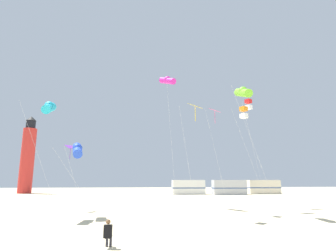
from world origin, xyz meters
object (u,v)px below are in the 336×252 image
object	(u,v)px
kite_box_scarlet	(248,105)
kite_tube_magenta	(167,80)
kite_box_orange	(244,113)
kite_diamond_gold	(195,110)
rv_van_silver	(229,187)
kite_tube_blue	(77,150)
kite_tube_lime	(243,92)
rv_van_cream	(264,187)
kite_diamond_rainbow	(215,114)
kite_diamond_violet	(71,149)
kite_flyer_standing	(108,233)
kite_tube_cyan	(49,108)
rv_van_white	(188,187)
lighthouse_distant	(28,156)

from	to	relation	value
kite_box_scarlet	kite_tube_magenta	bearing A→B (deg)	173.64
kite_box_orange	kite_diamond_gold	world-z (taller)	kite_box_orange
kite_diamond_gold	rv_van_silver	size ratio (longest dim) A/B	1.33
kite_tube_blue	kite_diamond_gold	size ratio (longest dim) A/B	0.68
kite_tube_magenta	kite_tube_lime	distance (m)	10.58
kite_diamond_gold	rv_van_cream	xyz separation A→B (m)	(21.87, 35.15, -6.72)
kite_diamond_rainbow	rv_van_silver	world-z (taller)	kite_diamond_rainbow
kite_tube_blue	rv_van_silver	world-z (taller)	kite_tube_blue
kite_diamond_violet	rv_van_silver	distance (m)	35.59
kite_box_scarlet	kite_box_orange	world-z (taller)	kite_box_scarlet
kite_flyer_standing	kite_tube_lime	distance (m)	16.49
kite_diamond_violet	kite_tube_cyan	bearing A→B (deg)	-96.45
kite_tube_magenta	rv_van_white	bearing A→B (deg)	74.43
kite_flyer_standing	kite_box_scarlet	distance (m)	23.55
rv_van_cream	kite_box_scarlet	bearing A→B (deg)	-114.15
kite_diamond_gold	kite_tube_lime	bearing A→B (deg)	15.45
kite_tube_cyan	rv_van_cream	xyz separation A→B (m)	(33.25, 33.28, -7.06)
kite_box_orange	lighthouse_distant	xyz separation A→B (m)	(-33.94, 37.79, -1.48)
kite_flyer_standing	kite_diamond_violet	distance (m)	16.79
kite_tube_blue	rv_van_silver	size ratio (longest dim) A/B	0.90
kite_flyer_standing	lighthouse_distant	bearing A→B (deg)	-62.04
rv_van_cream	kite_tube_cyan	bearing A→B (deg)	-131.76
kite_tube_cyan	kite_diamond_violet	size ratio (longest dim) A/B	1.48
kite_diamond_rainbow	kite_tube_lime	distance (m)	3.12
kite_tube_blue	kite_diamond_gold	xyz separation A→B (m)	(9.08, -2.29, 2.95)
kite_box_orange	rv_van_white	xyz separation A→B (m)	(-0.02, 29.66, -7.93)
kite_flyer_standing	rv_van_white	size ratio (longest dim) A/B	0.18
kite_diamond_rainbow	kite_box_orange	bearing A→B (deg)	28.49
kite_tube_cyan	rv_van_white	bearing A→B (deg)	62.10
kite_diamond_gold	lighthouse_distant	xyz separation A→B (m)	(-27.91, 42.84, -0.27)
kite_flyer_standing	rv_van_white	xyz separation A→B (m)	(11.52, 42.49, 0.78)
kite_tube_blue	kite_box_orange	bearing A→B (deg)	10.32
kite_tube_blue	lighthouse_distant	distance (m)	44.79
kite_diamond_gold	kite_tube_cyan	bearing A→B (deg)	170.69
kite_diamond_rainbow	kite_tube_lime	xyz separation A→B (m)	(1.97, -1.90, 1.51)
kite_tube_magenta	lighthouse_distant	size ratio (longest dim) A/B	0.87
kite_diamond_gold	rv_van_white	bearing A→B (deg)	80.18
kite_tube_lime	kite_diamond_gold	world-z (taller)	kite_tube_lime
kite_diamond_violet	rv_van_white	xyz separation A→B (m)	(16.77, 27.39, -4.37)
kite_tube_magenta	lighthouse_distant	xyz separation A→B (m)	(-26.86, 33.46, -6.14)
kite_box_scarlet	kite_tube_lime	world-z (taller)	kite_box_scarlet
kite_tube_cyan	kite_diamond_rainbow	size ratio (longest dim) A/B	1.00
kite_flyer_standing	kite_diamond_violet	bearing A→B (deg)	-66.73
kite_flyer_standing	kite_box_scarlet	size ratio (longest dim) A/B	0.10
kite_tube_magenta	rv_van_cream	world-z (taller)	kite_tube_magenta
kite_diamond_violet	kite_diamond_rainbow	world-z (taller)	kite_diamond_rainbow
kite_diamond_violet	rv_van_silver	bearing A→B (deg)	46.17
kite_tube_magenta	kite_flyer_standing	bearing A→B (deg)	-104.59
kite_diamond_violet	rv_van_cream	size ratio (longest dim) A/B	0.94
kite_flyer_standing	rv_van_cream	size ratio (longest dim) A/B	0.18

